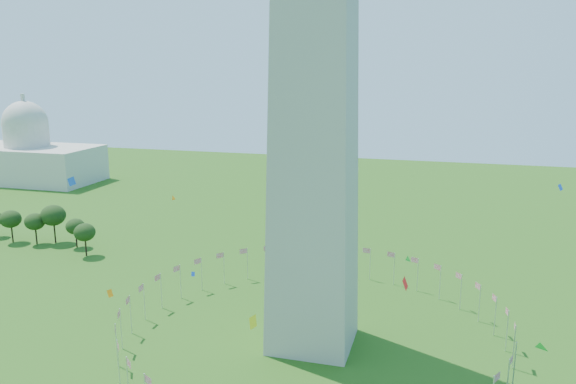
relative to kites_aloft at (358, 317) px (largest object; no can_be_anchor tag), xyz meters
name	(u,v)px	position (x,y,z in m)	size (l,w,h in m)	color
flag_ring	(313,323)	(-13.34, 27.18, -15.31)	(80.24, 80.24, 9.00)	silver
capitol_building	(27,137)	(-193.34, 157.18, 3.19)	(70.00, 35.00, 46.00)	beige
kites_aloft	(358,317)	(0.00, 0.00, 0.00)	(99.96, 74.75, 34.50)	green
tree_line_west	(24,227)	(-120.89, 67.79, -14.12)	(55.87, 16.11, 13.12)	#234416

